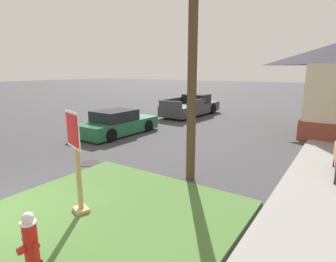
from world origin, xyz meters
TOP-DOWN VIEW (x-y plane):
  - grass_corner_patch at (2.24, 1.53)m, footprint 5.38×5.31m
  - sidewalk_strip at (6.13, 6.02)m, footprint 2.20×17.95m
  - fire_hydrant at (2.51, -0.21)m, footprint 0.38×0.34m
  - stop_sign at (1.65, 1.39)m, footprint 0.75×0.38m
  - manhole_cover at (-0.93, 3.81)m, footprint 0.70×0.70m
  - parked_sedan_green at (-3.31, 7.69)m, footprint 2.02×4.40m
  - pickup_truck_charcoal at (-3.10, 15.12)m, footprint 2.23×5.44m
  - utility_pole at (2.69, 4.59)m, footprint 1.36×0.26m

SIDE VIEW (x-z plane):
  - manhole_cover at x=-0.93m, z-range 0.00..0.02m
  - grass_corner_patch at x=2.24m, z-range 0.00..0.08m
  - sidewalk_strip at x=6.13m, z-range 0.00..0.12m
  - parked_sedan_green at x=-3.31m, z-range -0.08..1.17m
  - fire_hydrant at x=2.51m, z-range 0.06..1.05m
  - pickup_truck_charcoal at x=-3.10m, z-range -0.12..1.36m
  - stop_sign at x=1.65m, z-range 0.09..2.37m
  - utility_pole at x=2.69m, z-range 0.20..9.61m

